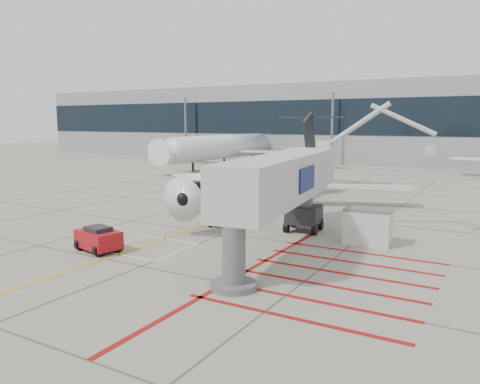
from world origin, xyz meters
The scene contains 11 objects.
ground_plane centered at (0.00, 0.00, 0.00)m, with size 260.00×260.00×0.00m, color #9D9887.
regional_jet centered at (-2.53, 12.88, 4.02)m, with size 24.33×30.68×8.04m, color white, non-canonical shape.
jet_bridge centered at (4.87, 1.72, 3.59)m, with size 8.51×17.96×7.18m, color beige, non-canonical shape.
pushback_tug centered at (-4.01, -3.04, 0.75)m, with size 2.56×1.60×1.49m, color #AF1017, non-canonical shape.
baggage_cart centered at (-1.35, 5.93, 0.68)m, with size 2.15×1.36×1.36m, color #5D5D62, non-canonical shape.
ground_power_unit centered at (8.72, 6.11, 1.06)m, with size 2.68×1.56×2.12m, color silver, non-canonical shape.
cone_nose centered at (-5.12, 6.47, 0.25)m, with size 0.36×0.36×0.49m, color #F5530C.
cone_side centered at (0.52, 8.17, 0.28)m, with size 0.41×0.41×0.57m, color #EB560C.
terminal_building centered at (10.00, 70.00, 7.00)m, with size 180.00×28.00×14.00m, color gray.
terminal_glass_band centered at (10.00, 55.95, 8.00)m, with size 180.00×0.10×6.00m, color black.
bg_aircraft_b centered at (-24.47, 46.00, 5.68)m, with size 34.09×37.88×11.36m, color silver, non-canonical shape.
Camera 1 is at (15.70, -21.27, 7.25)m, focal length 35.00 mm.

